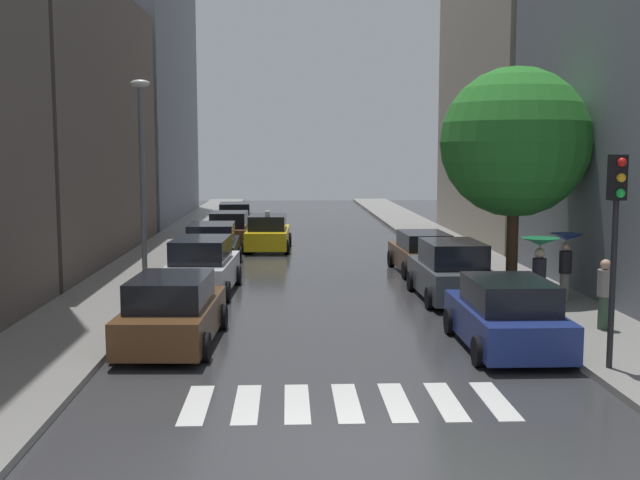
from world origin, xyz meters
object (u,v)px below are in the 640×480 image
object	(u,v)px
parked_car_right_third	(423,253)
lamp_post_left	(142,170)
parked_car_left_second	(202,267)
traffic_light_right_corner	(616,214)
parked_car_left_nearest	(173,312)
pedestrian_foreground	(540,261)
pedestrian_by_kerb	(605,293)
pedestrian_near_tree	(566,253)
street_tree_right	(515,142)
taxi_midroad	(268,233)
parked_car_left_fourth	(230,231)
parked_car_left_third	(212,247)
parked_car_right_second	(451,272)
parked_car_left_fifth	(235,220)
parked_car_right_nearest	(506,316)

from	to	relation	value
parked_car_right_third	lamp_post_left	size ratio (longest dim) A/B	0.71
parked_car_left_second	lamp_post_left	size ratio (longest dim) A/B	0.72
traffic_light_right_corner	lamp_post_left	size ratio (longest dim) A/B	0.66
parked_car_left_nearest	traffic_light_right_corner	size ratio (longest dim) A/B	1.09
pedestrian_foreground	pedestrian_by_kerb	size ratio (longest dim) A/B	1.22
pedestrian_near_tree	street_tree_right	size ratio (longest dim) A/B	0.28
parked_car_left_nearest	taxi_midroad	world-z (taller)	taxi_midroad
parked_car_left_fourth	parked_car_right_third	world-z (taller)	parked_car_left_fourth
parked_car_left_second	lamp_post_left	distance (m)	3.59
parked_car_left_third	parked_car_right_second	size ratio (longest dim) A/B	0.99
parked_car_left_second	traffic_light_right_corner	bearing A→B (deg)	-133.08
taxi_midroad	parked_car_left_fourth	bearing A→B (deg)	71.77
pedestrian_near_tree	taxi_midroad	bearing A→B (deg)	-5.29
traffic_light_right_corner	parked_car_right_second	bearing A→B (deg)	100.64
parked_car_left_nearest	pedestrian_near_tree	distance (m)	11.61
pedestrian_foreground	street_tree_right	world-z (taller)	street_tree_right
parked_car_right_third	taxi_midroad	world-z (taller)	taxi_midroad
parked_car_left_fifth	parked_car_right_third	size ratio (longest dim) A/B	0.96
parked_car_left_third	pedestrian_by_kerb	distance (m)	15.71
parked_car_right_second	pedestrian_foreground	distance (m)	3.85
parked_car_left_second	parked_car_left_fifth	size ratio (longest dim) A/B	1.06
pedestrian_foreground	traffic_light_right_corner	size ratio (longest dim) A/B	0.49
parked_car_left_fifth	taxi_midroad	bearing A→B (deg)	-166.32
parked_car_left_fifth	parked_car_right_second	xyz separation A→B (m)	(7.83, -18.86, 0.03)
pedestrian_foreground	pedestrian_by_kerb	xyz separation A→B (m)	(1.20, -1.33, -0.61)
taxi_midroad	parked_car_left_nearest	bearing A→B (deg)	176.06
traffic_light_right_corner	street_tree_right	bearing A→B (deg)	86.71
parked_car_right_second	pedestrian_near_tree	xyz separation A→B (m)	(3.13, -1.07, 0.71)
taxi_midroad	pedestrian_by_kerb	xyz separation A→B (m)	(8.67, -16.90, 0.30)
parked_car_left_nearest	traffic_light_right_corner	xyz separation A→B (m)	(9.20, -2.87, 2.51)
taxi_midroad	lamp_post_left	world-z (taller)	lamp_post_left
parked_car_left_nearest	parked_car_left_fourth	distance (m)	18.06
parked_car_left_nearest	pedestrian_foreground	world-z (taller)	pedestrian_foreground
pedestrian_near_tree	parked_car_left_fifth	bearing A→B (deg)	-10.73
taxi_midroad	parked_car_right_second	bearing A→B (deg)	-152.25
parked_car_left_third	parked_car_right_second	xyz separation A→B (m)	(7.92, -6.77, 0.03)
street_tree_right	traffic_light_right_corner	bearing A→B (deg)	-93.29
parked_car_right_second	parked_car_right_nearest	bearing A→B (deg)	178.93
parked_car_left_nearest	parked_car_left_third	xyz separation A→B (m)	(-0.24, 12.00, 0.04)
parked_car_left_fifth	parked_car_right_nearest	distance (m)	26.03
parked_car_right_nearest	traffic_light_right_corner	size ratio (longest dim) A/B	1.02
parked_car_left_nearest	traffic_light_right_corner	distance (m)	9.96
parked_car_right_third	pedestrian_foreground	world-z (taller)	pedestrian_foreground
pedestrian_near_tree	street_tree_right	distance (m)	3.78
pedestrian_by_kerb	parked_car_left_fourth	bearing A→B (deg)	0.73
pedestrian_foreground	taxi_midroad	bearing A→B (deg)	-86.75
parked_car_right_third	parked_car_left_second	bearing A→B (deg)	114.68
pedestrian_foreground	pedestrian_by_kerb	world-z (taller)	pedestrian_foreground
parked_car_right_third	traffic_light_right_corner	xyz separation A→B (m)	(1.46, -13.39, 2.56)
street_tree_right	parked_car_right_nearest	bearing A→B (deg)	-107.21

